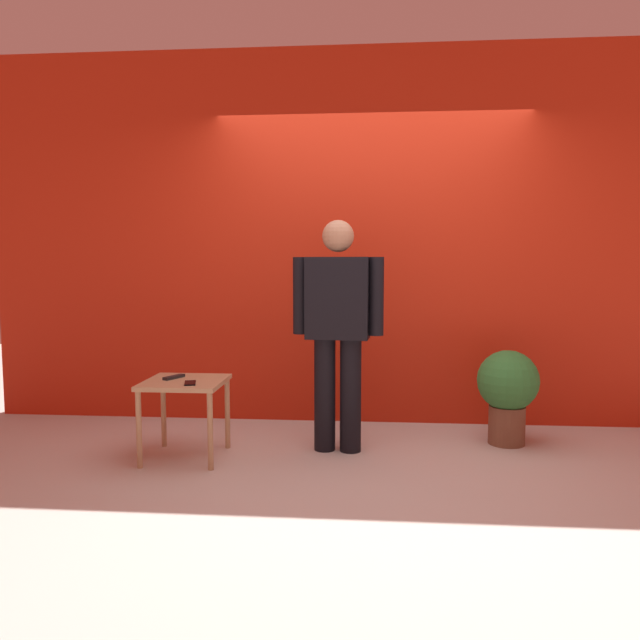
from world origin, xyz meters
The scene contains 7 objects.
ground_plane centered at (0.00, 0.00, 0.00)m, with size 12.00×12.00×0.00m, color #B7B2A8.
back_wall_red centered at (0.00, 1.27, 1.51)m, with size 6.36×0.12×3.03m, color #B3220E.
standing_person centered at (-0.23, 0.42, 0.90)m, with size 0.64×0.25×1.60m.
side_table centered at (-1.24, 0.18, 0.45)m, with size 0.52×0.52×0.53m.
cell_phone centered at (-1.17, 0.06, 0.54)m, with size 0.07×0.14×0.01m, color black.
tv_remote centered at (-1.33, 0.23, 0.54)m, with size 0.04×0.17×0.02m, color black.
potted_plant centered at (0.99, 0.68, 0.41)m, with size 0.44×0.44×0.69m.
Camera 1 is at (-0.00, -3.76, 1.31)m, focal length 34.24 mm.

